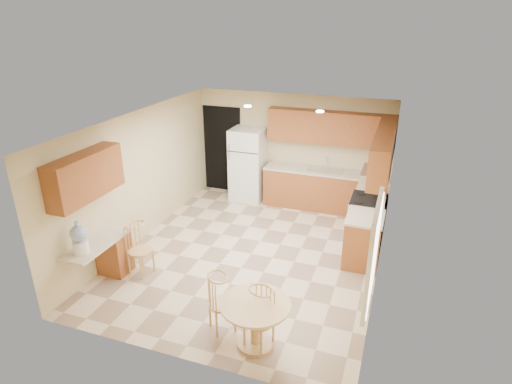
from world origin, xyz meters
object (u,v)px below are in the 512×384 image
(chair_table_b, at_px, (257,318))
(chair_desk, at_px, (136,247))
(stove, at_px, (366,220))
(water_crock, at_px, (79,239))
(refrigerator, at_px, (248,165))
(dining_table, at_px, (255,318))
(chair_table_a, at_px, (219,300))

(chair_table_b, distance_m, chair_desk, 2.65)
(stove, xyz_separation_m, water_crock, (-3.92, -3.21, 0.54))
(refrigerator, height_order, dining_table, refrigerator)
(refrigerator, bearing_deg, water_crock, -103.34)
(refrigerator, distance_m, stove, 3.15)
(refrigerator, height_order, chair_desk, refrigerator)
(chair_table_a, bearing_deg, chair_table_b, 30.34)
(refrigerator, xyz_separation_m, dining_table, (1.81, -4.60, -0.41))
(dining_table, relative_size, water_crock, 1.75)
(stove, xyz_separation_m, dining_table, (-1.06, -3.38, -0.02))
(water_crock, bearing_deg, chair_table_a, -2.17)
(dining_table, xyz_separation_m, chair_table_b, (0.05, -0.08, 0.08))
(dining_table, relative_size, chair_table_a, 1.06)
(refrigerator, xyz_separation_m, chair_table_a, (1.26, -4.52, -0.33))
(refrigerator, relative_size, dining_table, 1.85)
(refrigerator, height_order, chair_table_b, refrigerator)
(chair_desk, xyz_separation_m, water_crock, (-0.45, -0.73, 0.45))
(chair_table_a, xyz_separation_m, chair_table_b, (0.60, -0.17, -0.00))
(chair_table_b, bearing_deg, dining_table, -41.57)
(chair_table_a, relative_size, chair_desk, 0.96)
(dining_table, relative_size, chair_desk, 1.02)
(chair_desk, bearing_deg, water_crock, -19.08)
(refrigerator, relative_size, chair_table_b, 1.97)
(chair_desk, height_order, water_crock, water_crock)
(dining_table, distance_m, water_crock, 2.92)
(stove, relative_size, chair_desk, 1.20)
(chair_table_a, bearing_deg, chair_desk, -157.68)
(dining_table, height_order, chair_table_a, chair_table_a)
(chair_table_b, xyz_separation_m, chair_desk, (-2.46, 0.98, 0.03))
(refrigerator, distance_m, chair_table_b, 5.05)
(chair_table_a, distance_m, water_crock, 2.36)
(chair_table_a, relative_size, chair_table_b, 1.00)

